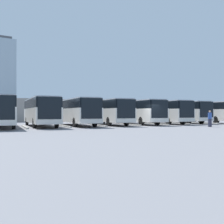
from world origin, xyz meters
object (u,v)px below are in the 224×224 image
Objects in this scene: bus_1 at (179,111)px; bus_5 at (76,111)px; bus_2 at (160,111)px; bus_6 at (40,111)px; bus_7 at (1,111)px; pedestrian at (210,118)px; bus_3 at (135,111)px; bus_4 at (106,111)px; bus_0 at (204,111)px.

bus_5 is (17.29, 0.51, 0.00)m from bus_1.
bus_6 is at bearing 6.93° from bus_2.
bus_5 and bus_7 have the same top height.
pedestrian is (-20.27, 10.04, -0.81)m from bus_7.
bus_3 reaches higher than pedestrian.
bus_1 is 1.00× the size of bus_2.
bus_3 is 4.35m from bus_4.
pedestrian is at bearing 52.12° from bus_0.
bus_2 is at bearing 5.30° from bus_0.
bus_6 is at bearing 9.05° from bus_1.
bus_1 is 1.00× the size of bus_5.
bus_6 is 7.03× the size of pedestrian.
bus_7 is (21.62, 0.07, 0.00)m from bus_2.
pedestrian is (-2.97, 10.13, -0.81)m from bus_3.
bus_3 and bus_4 have the same top height.
bus_2 and bus_3 have the same top height.
bus_1 and bus_6 have the same top height.
bus_1 is 21.62m from bus_6.
bus_4 is 12.98m from bus_7.
bus_0 and bus_3 have the same top height.
bus_4 is 8.65m from bus_6.
bus_0 is 21.62m from bus_5.
bus_7 is at bearing 12.87° from bus_6.
pedestrian is at bearing 146.29° from bus_5.
bus_6 is 4.34m from bus_7.
bus_2 is at bearing 17.45° from bus_1.
bus_0 is 1.00× the size of bus_2.
bus_3 is at bearing -171.79° from bus_7.
bus_2 is 1.00× the size of bus_6.
bus_6 is at bearing 6.65° from bus_3.
bus_1 is at bearing -6.63° from bus_0.
bus_0 is 1.00× the size of bus_1.
bus_5 is 8.65m from bus_7.
bus_6 is 19.06m from pedestrian.
pedestrian is (9.99, 9.72, -0.81)m from bus_0.
bus_0 is 12.98m from bus_3.
bus_1 is at bearing 88.47° from pedestrian.
bus_6 is at bearing 172.93° from pedestrian.
bus_5 is 15.57m from pedestrian.
bus_5 is (8.65, -0.20, 0.00)m from bus_3.
bus_5 is 1.00× the size of bus_7.
bus_4 is (12.97, 0.27, 0.00)m from bus_1.
pedestrian is at bearing 90.33° from bus_2.
bus_6 is 1.00× the size of bus_7.
bus_2 is 1.00× the size of bus_4.
bus_0 is 25.95m from bus_6.
bus_2 and bus_7 have the same top height.
bus_0 is 13.97m from pedestrian.
bus_3 and bus_5 have the same top height.
bus_4 is at bearing -168.89° from bus_5.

